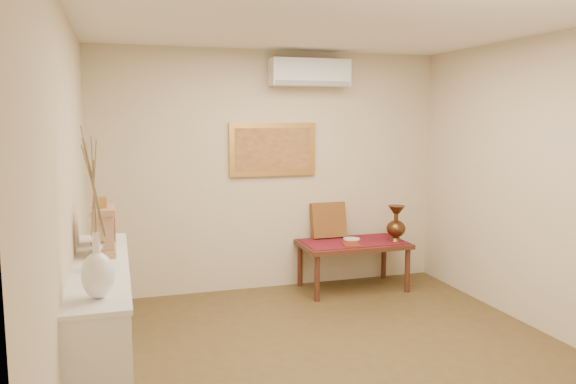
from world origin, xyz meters
name	(u,v)px	position (x,y,z in m)	size (l,w,h in m)	color
floor	(349,367)	(0.00, 0.00, 0.00)	(4.50, 4.50, 0.00)	brown
ceiling	(354,14)	(0.00, 0.00, 2.70)	(4.50, 4.50, 0.00)	white
wall_back	(272,171)	(0.00, 2.25, 1.35)	(4.00, 0.02, 2.70)	beige
wall_left	(69,211)	(-2.00, 0.00, 1.35)	(0.02, 4.50, 2.70)	beige
wall_right	(565,188)	(2.00, 0.00, 1.35)	(0.02, 4.50, 2.70)	beige
white_vase	(95,214)	(-1.81, -0.76, 1.44)	(0.18, 0.18, 0.92)	white
candlestick	(101,262)	(-1.80, -0.40, 1.09)	(0.11, 0.11, 0.22)	silver
brass_urn_small	(98,252)	(-1.83, -0.14, 1.09)	(0.10, 0.10, 0.23)	brown
table_cloth	(353,242)	(0.85, 1.88, 0.55)	(1.14, 0.59, 0.01)	maroon
brass_urn_tall	(396,219)	(1.33, 1.77, 0.80)	(0.22, 0.22, 0.49)	brown
plate	(352,239)	(0.87, 1.98, 0.56)	(0.20, 0.20, 0.01)	white
menu	(351,244)	(0.76, 1.73, 0.56)	(0.18, 0.25, 0.01)	maroon
cushion	(328,220)	(0.66, 2.17, 0.76)	(0.41, 0.10, 0.41)	#5B1F12
display_ledge	(103,333)	(-1.82, 0.00, 0.49)	(0.37, 2.02, 0.98)	white
mantel_clock	(104,230)	(-1.80, 0.29, 1.15)	(0.17, 0.36, 0.41)	tan
wooden_chest	(103,228)	(-1.81, 0.63, 1.10)	(0.16, 0.21, 0.24)	tan
low_table	(353,248)	(0.85, 1.88, 0.48)	(1.20, 0.70, 0.55)	#4C2417
painting	(273,149)	(0.00, 2.22, 1.60)	(1.00, 0.06, 0.60)	#BD873C
ac_unit	(310,73)	(0.40, 2.12, 2.45)	(0.90, 0.25, 0.30)	silver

